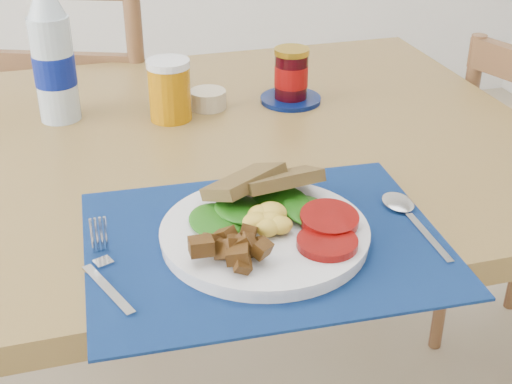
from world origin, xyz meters
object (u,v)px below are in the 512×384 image
at_px(juice_glass, 170,92).
at_px(jam_on_saucer, 291,78).
at_px(water_bottle, 53,60).
at_px(breakfast_plate, 262,230).
at_px(chair_far, 78,107).

height_order(juice_glass, jam_on_saucer, same).
bearing_deg(water_bottle, breakfast_plate, -65.31).
bearing_deg(chair_far, juice_glass, 127.27).
height_order(water_bottle, juice_glass, water_bottle).
bearing_deg(jam_on_saucer, juice_glass, -174.95).
height_order(chair_far, juice_glass, chair_far).
distance_m(breakfast_plate, juice_glass, 0.44).
relative_size(water_bottle, juice_glass, 2.40).
bearing_deg(jam_on_saucer, water_bottle, 175.27).
xyz_separation_m(chair_far, juice_glass, (0.15, -0.51, 0.21)).
height_order(breakfast_plate, jam_on_saucer, jam_on_saucer).
xyz_separation_m(chair_far, breakfast_plate, (0.19, -0.96, 0.18)).
bearing_deg(jam_on_saucer, breakfast_plate, -112.73).
bearing_deg(chair_far, jam_on_saucer, 148.74).
relative_size(breakfast_plate, water_bottle, 1.07).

